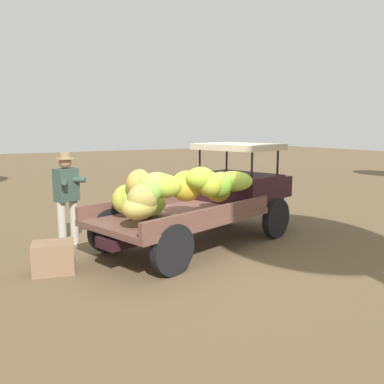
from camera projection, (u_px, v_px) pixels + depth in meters
ground_plane at (192, 243)px, 7.48m from camera, size 60.00×60.00×0.00m
truck at (205, 195)px, 7.31m from camera, size 4.66×2.75×1.83m
farmer at (67, 193)px, 7.19m from camera, size 0.56×0.53×1.71m
wooden_crate at (53, 257)px, 5.94m from camera, size 0.68×0.57×0.46m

